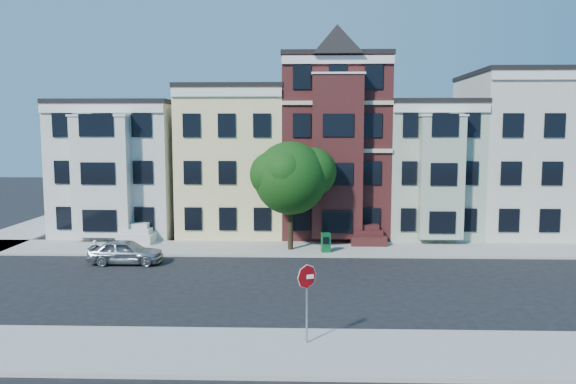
{
  "coord_description": "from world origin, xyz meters",
  "views": [
    {
      "loc": [
        -2.0,
        -25.66,
        7.3
      ],
      "look_at": [
        -2.87,
        2.36,
        4.2
      ],
      "focal_mm": 35.0,
      "sensor_mm": 36.0,
      "label": 1
    }
  ],
  "objects_px": {
    "parked_car": "(126,252)",
    "newspaper_box": "(326,242)",
    "fire_hydrant": "(95,248)",
    "street_tree": "(290,183)",
    "stop_sign": "(307,299)"
  },
  "relations": [
    {
      "from": "parked_car",
      "to": "stop_sign",
      "type": "distance_m",
      "value": 15.23
    },
    {
      "from": "street_tree",
      "to": "newspaper_box",
      "type": "bearing_deg",
      "value": -17.94
    },
    {
      "from": "newspaper_box",
      "to": "stop_sign",
      "type": "bearing_deg",
      "value": -103.93
    },
    {
      "from": "newspaper_box",
      "to": "fire_hydrant",
      "type": "xyz_separation_m",
      "value": [
        -13.56,
        -0.56,
        -0.28
      ]
    },
    {
      "from": "parked_car",
      "to": "fire_hydrant",
      "type": "bearing_deg",
      "value": 49.26
    },
    {
      "from": "fire_hydrant",
      "to": "stop_sign",
      "type": "distance_m",
      "value": 18.5
    },
    {
      "from": "newspaper_box",
      "to": "stop_sign",
      "type": "height_order",
      "value": "stop_sign"
    },
    {
      "from": "parked_car",
      "to": "newspaper_box",
      "type": "xyz_separation_m",
      "value": [
        11.03,
        2.69,
        0.03
      ]
    },
    {
      "from": "parked_car",
      "to": "street_tree",
      "type": "bearing_deg",
      "value": -69.98
    },
    {
      "from": "fire_hydrant",
      "to": "stop_sign",
      "type": "xyz_separation_m",
      "value": [
        12.4,
        -13.68,
        1.24
      ]
    },
    {
      "from": "newspaper_box",
      "to": "parked_car",
      "type": "bearing_deg",
      "value": -175.58
    },
    {
      "from": "fire_hydrant",
      "to": "stop_sign",
      "type": "relative_size",
      "value": 0.19
    },
    {
      "from": "newspaper_box",
      "to": "fire_hydrant",
      "type": "distance_m",
      "value": 13.57
    },
    {
      "from": "newspaper_box",
      "to": "fire_hydrant",
      "type": "relative_size",
      "value": 1.95
    },
    {
      "from": "stop_sign",
      "to": "newspaper_box",
      "type": "bearing_deg",
      "value": 65.77
    }
  ]
}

